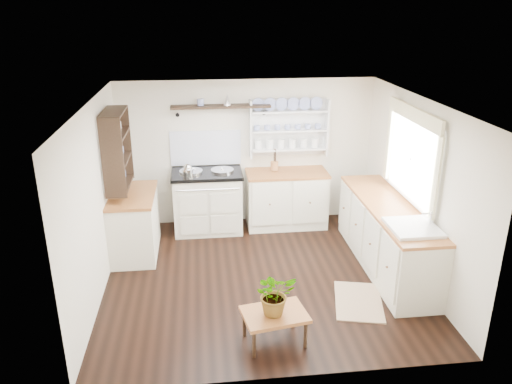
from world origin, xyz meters
TOP-DOWN VIEW (x-y plane):
  - floor at (0.00, 0.00)m, footprint 4.00×3.80m
  - wall_back at (0.00, 1.90)m, footprint 4.00×0.02m
  - wall_right at (2.00, 0.00)m, footprint 0.02×3.80m
  - wall_left at (-2.00, 0.00)m, footprint 0.02×3.80m
  - ceiling at (0.00, 0.00)m, footprint 4.00×3.80m
  - window at (1.95, 0.15)m, footprint 0.08×1.55m
  - aga_cooker at (-0.65, 1.57)m, footprint 1.08×0.74m
  - back_cabinets at (0.60, 1.60)m, footprint 1.27×0.63m
  - right_cabinets at (1.70, 0.10)m, footprint 0.62×2.43m
  - belfast_sink at (1.70, -0.65)m, footprint 0.55×0.60m
  - left_cabinets at (-1.70, 0.90)m, footprint 0.62×1.13m
  - plate_rack at (0.65, 1.86)m, footprint 1.20×0.22m
  - high_shelf at (-0.40, 1.78)m, footprint 1.50×0.29m
  - left_shelving at (-1.84, 0.90)m, footprint 0.28×0.80m
  - kettle at (-0.93, 1.45)m, footprint 0.16×0.16m
  - utensil_crock at (0.41, 1.68)m, footprint 0.12×0.12m
  - center_table at (-0.03, -1.35)m, footprint 0.73×0.57m
  - potted_plant at (-0.03, -1.35)m, footprint 0.48×0.43m
  - floor_rug at (1.09, -0.72)m, footprint 0.73×0.95m

SIDE VIEW (x-z plane):
  - floor at x=0.00m, z-range -0.01..0.01m
  - floor_rug at x=1.09m, z-range 0.00..0.02m
  - center_table at x=-0.03m, z-range 0.13..0.49m
  - right_cabinets at x=1.70m, z-range 0.01..0.91m
  - left_cabinets at x=-1.70m, z-range 0.01..0.91m
  - back_cabinets at x=0.60m, z-range 0.01..0.91m
  - aga_cooker at x=-0.65m, z-range -0.01..0.98m
  - potted_plant at x=-0.03m, z-range 0.36..0.82m
  - belfast_sink at x=1.70m, z-range 0.58..1.03m
  - utensil_crock at x=0.41m, z-range 0.91..1.05m
  - kettle at x=-0.93m, z-range 0.93..1.13m
  - wall_back at x=0.00m, z-range 0.00..2.30m
  - wall_right at x=2.00m, z-range 0.00..2.30m
  - wall_left at x=-2.00m, z-range 0.00..2.30m
  - left_shelving at x=-1.84m, z-range 1.02..2.08m
  - plate_rack at x=0.65m, z-range 1.11..2.01m
  - window at x=1.95m, z-range 0.95..2.17m
  - high_shelf at x=-0.40m, z-range 1.83..1.99m
  - ceiling at x=0.00m, z-range 2.29..2.30m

